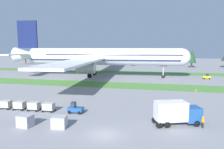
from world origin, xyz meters
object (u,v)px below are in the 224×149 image
(baggage_tug, at_px, (75,109))
(cargo_dolly_lead, at_px, (49,106))
(pushback_tractor, at_px, (207,77))
(taxiway_marker_2, at_px, (196,90))
(cargo_dolly_fourth, at_px, (6,104))
(uld_container_1, at_px, (59,122))
(airliner, at_px, (97,56))
(cargo_dolly_second, at_px, (34,106))
(uld_container_0, at_px, (25,121))
(taxiway_marker_0, at_px, (84,85))
(ground_crew_marshaller, at_px, (203,121))
(taxiway_marker_1, at_px, (92,87))
(cargo_dolly_third, at_px, (20,105))
(catering_truck, at_px, (177,112))

(baggage_tug, height_order, cargo_dolly_lead, baggage_tug)
(pushback_tractor, xyz_separation_m, taxiway_marker_2, (-7.55, -22.79, -0.48))
(cargo_dolly_fourth, relative_size, uld_container_1, 1.12)
(airliner, xyz_separation_m, cargo_dolly_second, (1.05, -44.22, -6.97))
(cargo_dolly_fourth, relative_size, taxiway_marker_2, 3.38)
(cargo_dolly_second, bearing_deg, baggage_tug, 90.00)
(baggage_tug, bearing_deg, cargo_dolly_fourth, -90.00)
(uld_container_0, bearing_deg, taxiway_marker_0, 95.44)
(ground_crew_marshaller, bearing_deg, uld_container_1, 79.26)
(cargo_dolly_lead, height_order, taxiway_marker_1, cargo_dolly_lead)
(airliner, relative_size, taxiway_marker_0, 186.95)
(taxiway_marker_1, relative_size, taxiway_marker_2, 0.78)
(baggage_tug, bearing_deg, cargo_dolly_third, -90.00)
(cargo_dolly_second, bearing_deg, catering_truck, 84.60)
(uld_container_1, bearing_deg, uld_container_0, -172.80)
(pushback_tractor, xyz_separation_m, taxiway_marker_1, (-35.86, -23.95, -0.56))
(cargo_dolly_third, bearing_deg, catering_truck, 85.17)
(baggage_tug, distance_m, cargo_dolly_fourth, 13.73)
(pushback_tractor, relative_size, taxiway_marker_0, 5.90)
(cargo_dolly_lead, height_order, catering_truck, catering_truck)
(catering_truck, height_order, taxiway_marker_2, catering_truck)
(cargo_dolly_third, height_order, taxiway_marker_2, cargo_dolly_third)
(baggage_tug, bearing_deg, cargo_dolly_second, -90.00)
(cargo_dolly_third, distance_m, taxiway_marker_1, 23.79)
(airliner, xyz_separation_m, taxiway_marker_0, (1.18, -18.69, -7.66))
(taxiway_marker_0, relative_size, taxiway_marker_1, 0.88)
(baggage_tug, height_order, cargo_dolly_fourth, baggage_tug)
(ground_crew_marshaller, relative_size, taxiway_marker_2, 2.63)
(baggage_tug, xyz_separation_m, uld_container_1, (0.36, -6.69, 0.03))
(cargo_dolly_third, distance_m, cargo_dolly_fourth, 2.90)
(catering_truck, relative_size, taxiway_marker_0, 16.13)
(ground_crew_marshaller, height_order, taxiway_marker_0, ground_crew_marshaller)
(pushback_tractor, xyz_separation_m, ground_crew_marshaller, (-11.10, -48.82, 0.13))
(cargo_dolly_second, relative_size, taxiway_marker_2, 3.38)
(cargo_dolly_fourth, bearing_deg, cargo_dolly_lead, 90.00)
(cargo_dolly_lead, height_order, cargo_dolly_fourth, same)
(taxiway_marker_1, bearing_deg, airliner, 102.12)
(cargo_dolly_lead, relative_size, pushback_tractor, 0.84)
(uld_container_0, bearing_deg, taxiway_marker_2, 47.37)
(taxiway_marker_1, bearing_deg, ground_crew_marshaller, -45.13)
(cargo_dolly_lead, relative_size, cargo_dolly_fourth, 1.00)
(baggage_tug, bearing_deg, catering_truck, 82.07)
(pushback_tractor, bearing_deg, uld_container_0, 142.52)
(catering_truck, relative_size, uld_container_0, 3.66)
(cargo_dolly_fourth, height_order, uld_container_0, uld_container_0)
(baggage_tug, distance_m, cargo_dolly_second, 7.93)
(uld_container_1, bearing_deg, cargo_dolly_fourth, 155.83)
(taxiway_marker_1, distance_m, taxiway_marker_2, 28.33)
(cargo_dolly_third, distance_m, pushback_tractor, 63.12)
(baggage_tug, relative_size, taxiway_marker_1, 5.09)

